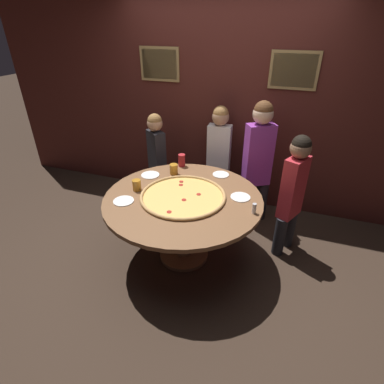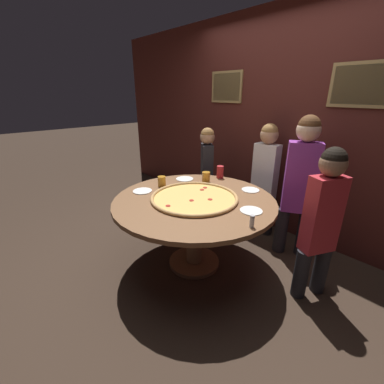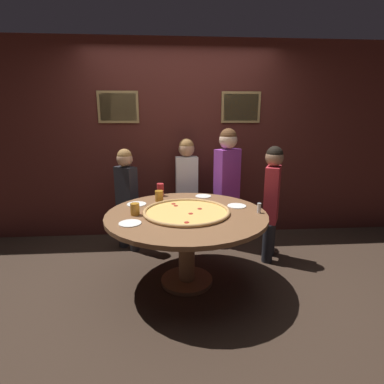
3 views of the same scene
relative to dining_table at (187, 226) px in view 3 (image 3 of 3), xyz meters
name	(u,v)px [view 3 (image 3 of 3)]	position (x,y,z in m)	size (l,w,h in m)	color
ground_plane	(187,282)	(0.00, 0.00, -0.61)	(24.00, 24.00, 0.00)	#38281E
back_wall	(181,141)	(0.00, 1.37, 0.70)	(6.40, 0.08, 2.60)	#4C1E19
dining_table	(187,226)	(0.00, 0.00, 0.00)	(1.54, 1.54, 0.74)	brown
giant_pizza	(186,211)	(0.00, 0.00, 0.15)	(0.83, 0.83, 0.03)	#EAB75B
drink_cup_near_left	(160,190)	(-0.27, 0.66, 0.21)	(0.08, 0.08, 0.14)	#B22328
drink_cup_centre_back	(159,196)	(-0.27, 0.43, 0.19)	(0.09, 0.09, 0.12)	#BC7A23
drink_cup_by_shaker	(135,209)	(-0.48, -0.03, 0.19)	(0.08, 0.08, 0.11)	#BC7A23
white_plate_left_side	(237,206)	(0.53, 0.18, 0.14)	(0.19, 0.19, 0.01)	white
white_plate_beside_cup	(137,204)	(-0.51, 0.31, 0.14)	(0.20, 0.20, 0.01)	white
white_plate_far_back	(203,196)	(0.23, 0.58, 0.14)	(0.18, 0.18, 0.01)	white
white_plate_right_side	(130,223)	(-0.50, -0.26, 0.14)	(0.19, 0.19, 0.01)	white
condiment_shaker	(259,208)	(0.69, -0.05, 0.18)	(0.04, 0.04, 0.10)	silver
diner_side_left	(127,194)	(-0.69, 0.86, 0.11)	(0.32, 0.29, 1.27)	#232328
diner_far_left	(187,184)	(0.06, 1.10, 0.17)	(0.34, 0.20, 1.36)	#232328
diner_side_right	(272,197)	(0.99, 0.47, 0.15)	(0.25, 0.35, 1.32)	#232328
diner_centre_back	(227,180)	(0.57, 0.94, 0.24)	(0.39, 0.31, 1.50)	#232328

